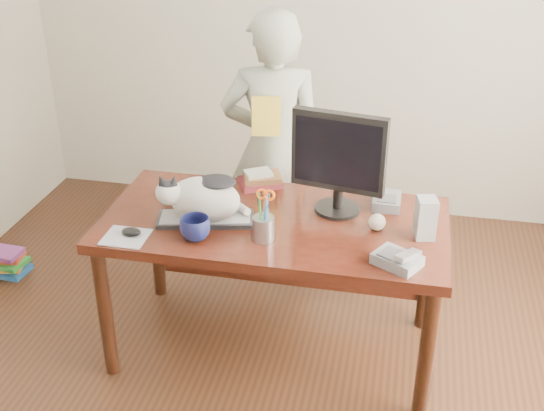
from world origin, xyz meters
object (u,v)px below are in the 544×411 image
at_px(cat, 201,197).
at_px(baseball, 377,222).
at_px(person, 273,150).
at_px(book_pile_b, 7,262).
at_px(keyboard, 206,219).
at_px(mouse, 131,232).
at_px(phone, 398,259).
at_px(coffee_mug, 195,229).
at_px(book_stack, 261,179).
at_px(calculator, 387,201).
at_px(monitor, 339,158).
at_px(pen_cup, 264,226).
at_px(speaker, 426,218).
at_px(desk, 277,238).

distance_m(cat, baseball, 0.80).
relative_size(person, book_pile_b, 6.12).
relative_size(keyboard, baseball, 6.01).
bearing_deg(mouse, baseball, 14.62).
bearing_deg(phone, coffee_mug, -152.47).
bearing_deg(book_stack, mouse, -150.46).
height_order(book_stack, calculator, book_stack).
relative_size(monitor, pen_cup, 1.98).
bearing_deg(mouse, speaker, 11.39).
bearing_deg(mouse, keyboard, 34.46).
height_order(desk, monitor, monitor).
xyz_separation_m(desk, keyboard, (-0.31, -0.16, 0.16)).
bearing_deg(desk, speaker, -7.88).
bearing_deg(book_pile_b, calculator, -2.60).
xyz_separation_m(monitor, calculator, (0.23, 0.12, -0.26)).
distance_m(coffee_mug, speaker, 1.01).
bearing_deg(calculator, book_pile_b, 177.63).
bearing_deg(person, calculator, 134.64).
height_order(keyboard, book_pile_b, keyboard).
height_order(mouse, book_pile_b, mouse).
distance_m(desk, pen_cup, 0.34).
relative_size(phone, calculator, 1.28).
distance_m(phone, baseball, 0.30).
xyz_separation_m(baseball, calculator, (0.03, 0.24, -0.01)).
bearing_deg(calculator, cat, -157.68).
xyz_separation_m(keyboard, baseball, (0.78, 0.08, 0.03)).
relative_size(pen_cup, book_pile_b, 0.97).
xyz_separation_m(book_stack, person, (-0.02, 0.37, 0.01)).
xyz_separation_m(monitor, phone, (0.31, -0.41, -0.25)).
xyz_separation_m(phone, book_pile_b, (-2.30, 0.63, -0.71)).
bearing_deg(pen_cup, speaker, 13.75).
bearing_deg(pen_cup, book_pile_b, 162.62).
bearing_deg(phone, mouse, -150.41).
bearing_deg(phone, calculator, 127.92).
height_order(phone, speaker, speaker).
bearing_deg(mouse, monitor, 25.15).
relative_size(cat, book_pile_b, 1.66).
bearing_deg(desk, calculator, 18.72).
bearing_deg(person, book_stack, 82.25).
relative_size(baseball, calculator, 0.44).
bearing_deg(person, coffee_mug, 71.14).
height_order(desk, book_stack, book_stack).
distance_m(phone, book_stack, 0.95).
bearing_deg(cat, person, 65.95).
bearing_deg(desk, coffee_mug, -133.27).
bearing_deg(monitor, mouse, -144.31).
xyz_separation_m(calculator, person, (-0.66, 0.47, 0.02)).
distance_m(coffee_mug, calculator, 0.95).
bearing_deg(coffee_mug, pen_cup, 11.34).
xyz_separation_m(keyboard, mouse, (-0.28, -0.20, 0.01)).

